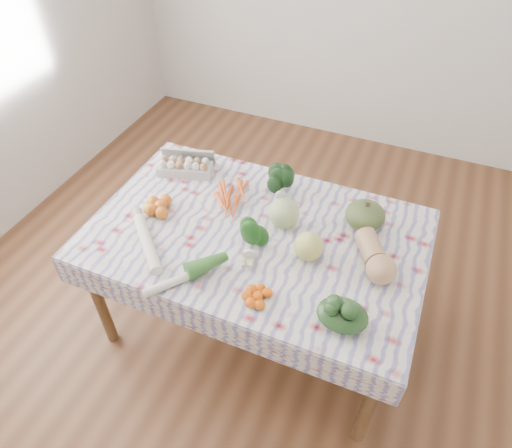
# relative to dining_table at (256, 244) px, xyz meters

# --- Properties ---
(ground) EXTENTS (4.50, 4.50, 0.00)m
(ground) POSITION_rel_dining_table_xyz_m (0.00, 0.00, -0.68)
(ground) COLOR brown
(ground) RESTS_ON ground
(dining_table) EXTENTS (1.60, 1.00, 0.75)m
(dining_table) POSITION_rel_dining_table_xyz_m (0.00, 0.00, 0.00)
(dining_table) COLOR brown
(dining_table) RESTS_ON ground
(tablecloth) EXTENTS (1.66, 1.06, 0.01)m
(tablecloth) POSITION_rel_dining_table_xyz_m (0.00, 0.00, 0.08)
(tablecloth) COLOR silver
(tablecloth) RESTS_ON dining_table
(egg_carton) EXTENTS (0.33, 0.21, 0.08)m
(egg_carton) POSITION_rel_dining_table_xyz_m (-0.56, 0.29, 0.12)
(egg_carton) COLOR #B5B5B0
(egg_carton) RESTS_ON tablecloth
(carrot_bunch) EXTENTS (0.28, 0.27, 0.04)m
(carrot_bunch) POSITION_rel_dining_table_xyz_m (-0.21, 0.17, 0.10)
(carrot_bunch) COLOR #F05B20
(carrot_bunch) RESTS_ON tablecloth
(kale_bunch) EXTENTS (0.19, 0.18, 0.13)m
(kale_bunch) POSITION_rel_dining_table_xyz_m (0.01, 0.32, 0.15)
(kale_bunch) COLOR black
(kale_bunch) RESTS_ON tablecloth
(kabocha_squash) EXTENTS (0.23, 0.23, 0.13)m
(kabocha_squash) POSITION_rel_dining_table_xyz_m (0.48, 0.26, 0.15)
(kabocha_squash) COLOR #485A2C
(kabocha_squash) RESTS_ON tablecloth
(cabbage) EXTENTS (0.20, 0.20, 0.15)m
(cabbage) POSITION_rel_dining_table_xyz_m (0.11, 0.11, 0.16)
(cabbage) COLOR #A5BC7A
(cabbage) RESTS_ON tablecloth
(butternut_squash) EXTENTS (0.27, 0.33, 0.14)m
(butternut_squash) POSITION_rel_dining_table_xyz_m (0.59, 0.01, 0.15)
(butternut_squash) COLOR tan
(butternut_squash) RESTS_ON tablecloth
(orange_cluster) EXTENTS (0.27, 0.27, 0.07)m
(orange_cluster) POSITION_rel_dining_table_xyz_m (-0.52, -0.05, 0.12)
(orange_cluster) COLOR orange
(orange_cluster) RESTS_ON tablecloth
(broccoli) EXTENTS (0.19, 0.19, 0.11)m
(broccoli) POSITION_rel_dining_table_xyz_m (0.03, -0.14, 0.14)
(broccoli) COLOR #1A4F16
(broccoli) RESTS_ON tablecloth
(mandarin_cluster) EXTENTS (0.17, 0.17, 0.05)m
(mandarin_cluster) POSITION_rel_dining_table_xyz_m (0.17, -0.38, 0.11)
(mandarin_cluster) COLOR orange
(mandarin_cluster) RESTS_ON tablecloth
(grapefruit) EXTENTS (0.18, 0.18, 0.14)m
(grapefruit) POSITION_rel_dining_table_xyz_m (0.29, -0.06, 0.15)
(grapefruit) COLOR #CECD62
(grapefruit) RESTS_ON tablecloth
(spinach_bag) EXTENTS (0.23, 0.20, 0.09)m
(spinach_bag) POSITION_rel_dining_table_xyz_m (0.53, -0.35, 0.13)
(spinach_bag) COLOR #1A3817
(spinach_bag) RESTS_ON tablecloth
(daikon) EXTENTS (0.33, 0.32, 0.06)m
(daikon) POSITION_rel_dining_table_xyz_m (-0.44, -0.30, 0.11)
(daikon) COLOR silver
(daikon) RESTS_ON tablecloth
(leek) EXTENTS (0.28, 0.34, 0.04)m
(leek) POSITION_rel_dining_table_xyz_m (-0.17, -0.40, 0.11)
(leek) COLOR silver
(leek) RESTS_ON tablecloth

